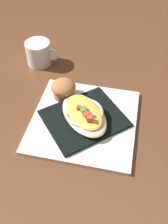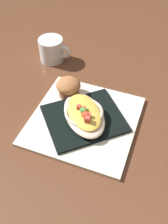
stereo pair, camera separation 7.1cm
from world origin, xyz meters
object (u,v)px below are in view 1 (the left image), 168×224
Objects in this scene: square_plate at (84,120)px; coffee_mug at (39,54)px; gratin_dish at (84,113)px; muffin at (63,89)px.

coffee_mug is (-0.24, -0.20, 0.03)m from square_plate.
coffee_mug is at bearing -140.45° from square_plate.
gratin_dish is 0.11m from muffin.
square_plate is at bearing 43.03° from muffin.
muffin is (-0.08, -0.08, 0.03)m from square_plate.
coffee_mug is (-0.16, -0.12, -0.00)m from muffin.
muffin is at bearing 37.62° from coffee_mug.
muffin is (-0.08, -0.08, 0.00)m from gratin_dish.
coffee_mug is (-0.24, -0.20, 0.00)m from gratin_dish.
coffee_mug is at bearing -142.38° from muffin.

